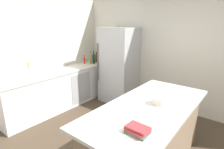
{
  "coord_description": "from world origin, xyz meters",
  "views": [
    {
      "loc": [
        1.48,
        -1.84,
        2.0
      ],
      "look_at": [
        -0.7,
        0.9,
        1.0
      ],
      "focal_mm": 29.28,
      "sensor_mm": 36.0,
      "label": 1
    }
  ],
  "objects_px": {
    "kitchen_island": "(147,136)",
    "sink_faucet": "(44,67)",
    "syrup_bottle": "(97,58)",
    "hot_sauce_bottle": "(84,60)",
    "flower_vase": "(30,73)",
    "mixing_bowl": "(159,101)",
    "soda_bottle": "(94,57)",
    "wine_bottle": "(94,58)",
    "olive_oil_bottle": "(91,59)",
    "refrigerator": "(119,65)",
    "whiskey_bottle": "(96,58)",
    "cookbook_stack": "(138,130)"
  },
  "relations": [
    {
      "from": "kitchen_island",
      "to": "sink_faucet",
      "type": "xyz_separation_m",
      "value": [
        -2.62,
        0.08,
        0.59
      ]
    },
    {
      "from": "syrup_bottle",
      "to": "hot_sauce_bottle",
      "type": "xyz_separation_m",
      "value": [
        -0.11,
        -0.38,
        -0.01
      ]
    },
    {
      "from": "sink_faucet",
      "to": "hot_sauce_bottle",
      "type": "height_order",
      "value": "sink_faucet"
    },
    {
      "from": "flower_vase",
      "to": "mixing_bowl",
      "type": "xyz_separation_m",
      "value": [
        2.68,
        0.4,
        -0.01
      ]
    },
    {
      "from": "flower_vase",
      "to": "soda_bottle",
      "type": "xyz_separation_m",
      "value": [
        0.05,
        1.87,
        0.06
      ]
    },
    {
      "from": "wine_bottle",
      "to": "olive_oil_bottle",
      "type": "bearing_deg",
      "value": -105.22
    },
    {
      "from": "wine_bottle",
      "to": "mixing_bowl",
      "type": "distance_m",
      "value": 2.91
    },
    {
      "from": "refrigerator",
      "to": "wine_bottle",
      "type": "relative_size",
      "value": 5.35
    },
    {
      "from": "whiskey_bottle",
      "to": "cookbook_stack",
      "type": "xyz_separation_m",
      "value": [
        2.84,
        -2.44,
        -0.04
      ]
    },
    {
      "from": "kitchen_island",
      "to": "mixing_bowl",
      "type": "distance_m",
      "value": 0.53
    },
    {
      "from": "whiskey_bottle",
      "to": "olive_oil_bottle",
      "type": "xyz_separation_m",
      "value": [
        0.14,
        -0.38,
        0.03
      ]
    },
    {
      "from": "refrigerator",
      "to": "mixing_bowl",
      "type": "xyz_separation_m",
      "value": [
        1.77,
        -1.49,
        0.04
      ]
    },
    {
      "from": "kitchen_island",
      "to": "syrup_bottle",
      "type": "distance_m",
      "value": 3.1
    },
    {
      "from": "sink_faucet",
      "to": "soda_bottle",
      "type": "xyz_separation_m",
      "value": [
        0.06,
        1.53,
        -0.01
      ]
    },
    {
      "from": "refrigerator",
      "to": "flower_vase",
      "type": "bearing_deg",
      "value": -115.67
    },
    {
      "from": "refrigerator",
      "to": "syrup_bottle",
      "type": "relative_size",
      "value": 6.52
    },
    {
      "from": "cookbook_stack",
      "to": "mixing_bowl",
      "type": "xyz_separation_m",
      "value": [
        -0.12,
        0.77,
        0.01
      ]
    },
    {
      "from": "refrigerator",
      "to": "soda_bottle",
      "type": "height_order",
      "value": "refrigerator"
    },
    {
      "from": "wine_bottle",
      "to": "syrup_bottle",
      "type": "bearing_deg",
      "value": 106.19
    },
    {
      "from": "sink_faucet",
      "to": "syrup_bottle",
      "type": "relative_size",
      "value": 1.03
    },
    {
      "from": "mixing_bowl",
      "to": "wine_bottle",
      "type": "bearing_deg",
      "value": 151.6
    },
    {
      "from": "sink_faucet",
      "to": "mixing_bowl",
      "type": "xyz_separation_m",
      "value": [
        2.7,
        0.06,
        -0.08
      ]
    },
    {
      "from": "olive_oil_bottle",
      "to": "syrup_bottle",
      "type": "bearing_deg",
      "value": 95.89
    },
    {
      "from": "flower_vase",
      "to": "hot_sauce_bottle",
      "type": "xyz_separation_m",
      "value": [
        -0.04,
        1.58,
        0.0
      ]
    },
    {
      "from": "hot_sauce_bottle",
      "to": "mixing_bowl",
      "type": "distance_m",
      "value": 2.97
    },
    {
      "from": "flower_vase",
      "to": "wine_bottle",
      "type": "height_order",
      "value": "wine_bottle"
    },
    {
      "from": "kitchen_island",
      "to": "mixing_bowl",
      "type": "relative_size",
      "value": 10.45
    },
    {
      "from": "mixing_bowl",
      "to": "olive_oil_bottle",
      "type": "bearing_deg",
      "value": 153.43
    },
    {
      "from": "whiskey_bottle",
      "to": "mixing_bowl",
      "type": "bearing_deg",
      "value": -31.55
    },
    {
      "from": "soda_bottle",
      "to": "hot_sauce_bottle",
      "type": "height_order",
      "value": "soda_bottle"
    },
    {
      "from": "syrup_bottle",
      "to": "mixing_bowl",
      "type": "distance_m",
      "value": 3.04
    },
    {
      "from": "sink_faucet",
      "to": "whiskey_bottle",
      "type": "distance_m",
      "value": 1.73
    },
    {
      "from": "whiskey_bottle",
      "to": "wine_bottle",
      "type": "height_order",
      "value": "wine_bottle"
    },
    {
      "from": "flower_vase",
      "to": "whiskey_bottle",
      "type": "bearing_deg",
      "value": 91.2
    },
    {
      "from": "flower_vase",
      "to": "olive_oil_bottle",
      "type": "xyz_separation_m",
      "value": [
        0.1,
        1.69,
        0.04
      ]
    },
    {
      "from": "wine_bottle",
      "to": "mixing_bowl",
      "type": "xyz_separation_m",
      "value": [
        2.55,
        -1.38,
        -0.07
      ]
    },
    {
      "from": "whiskey_bottle",
      "to": "wine_bottle",
      "type": "relative_size",
      "value": 0.75
    },
    {
      "from": "refrigerator",
      "to": "soda_bottle",
      "type": "distance_m",
      "value": 0.87
    },
    {
      "from": "refrigerator",
      "to": "sink_faucet",
      "type": "bearing_deg",
      "value": -120.93
    },
    {
      "from": "sink_faucet",
      "to": "cookbook_stack",
      "type": "xyz_separation_m",
      "value": [
        2.82,
        -0.72,
        -0.09
      ]
    },
    {
      "from": "whiskey_bottle",
      "to": "cookbook_stack",
      "type": "distance_m",
      "value": 3.75
    },
    {
      "from": "refrigerator",
      "to": "cookbook_stack",
      "type": "relative_size",
      "value": 8.09
    },
    {
      "from": "wine_bottle",
      "to": "olive_oil_bottle",
      "type": "relative_size",
      "value": 1.06
    },
    {
      "from": "sink_faucet",
      "to": "cookbook_stack",
      "type": "distance_m",
      "value": 2.91
    },
    {
      "from": "syrup_bottle",
      "to": "cookbook_stack",
      "type": "distance_m",
      "value": 3.59
    },
    {
      "from": "kitchen_island",
      "to": "mixing_bowl",
      "type": "xyz_separation_m",
      "value": [
        0.08,
        0.13,
        0.51
      ]
    },
    {
      "from": "whiskey_bottle",
      "to": "syrup_bottle",
      "type": "distance_m",
      "value": 0.16
    },
    {
      "from": "refrigerator",
      "to": "whiskey_bottle",
      "type": "bearing_deg",
      "value": 169.38
    },
    {
      "from": "hot_sauce_bottle",
      "to": "syrup_bottle",
      "type": "bearing_deg",
      "value": 73.44
    },
    {
      "from": "syrup_bottle",
      "to": "flower_vase",
      "type": "bearing_deg",
      "value": -92.03
    }
  ]
}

